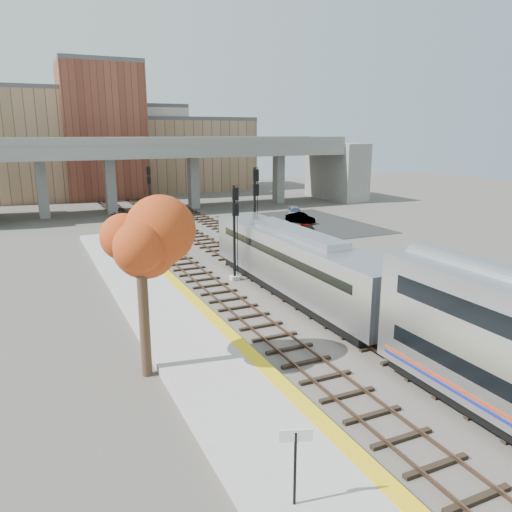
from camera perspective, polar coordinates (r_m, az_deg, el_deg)
name	(u,v)px	position (r m, az deg, el deg)	size (l,w,h in m)	color
ground	(335,332)	(26.64, 8.97, -8.60)	(160.00, 160.00, 0.00)	#47423D
platform	(203,354)	(23.59, -6.13, -11.12)	(4.50, 60.00, 0.35)	#9E9E99
yellow_strip	(240,344)	(24.12, -1.81, -9.99)	(0.70, 60.00, 0.01)	yellow
tracks	(252,270)	(37.39, -0.47, -1.63)	(10.70, 95.00, 0.25)	black
overpass	(178,165)	(68.10, -8.90, 10.19)	(54.00, 12.00, 9.50)	slate
buildings_far	(120,146)	(88.21, -15.30, 12.05)	(43.00, 21.00, 20.60)	#A37B5F
parking_lot	(300,224)	(56.71, 5.09, 3.66)	(14.00, 18.00, 0.04)	black
locomotive	(295,261)	(31.28, 4.53, -0.63)	(3.02, 19.05, 4.10)	#A8AAB2
signal_mast_near	(235,235)	(34.42, -2.45, 2.38)	(0.60, 0.64, 6.66)	#9E9E99
signal_mast_mid	(255,213)	(40.95, -0.12, 4.99)	(0.60, 0.64, 7.40)	#9E9E99
signal_mast_far	(149,196)	(58.51, -12.11, 6.73)	(0.60, 0.64, 6.42)	#9E9E99
station_sign	(295,451)	(14.15, 4.52, -21.37)	(0.86, 0.36, 2.27)	black
tree	(140,241)	(20.58, -13.15, 1.65)	(3.60, 3.60, 7.94)	#382619
car_a	(307,230)	(50.40, 5.89, 3.02)	(1.36, 3.38, 1.15)	#99999E
car_b	(300,218)	(57.14, 5.09, 4.35)	(1.23, 3.53, 1.16)	#99999E
car_c	(295,212)	(61.14, 4.46, 5.00)	(1.64, 4.02, 1.17)	#99999E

